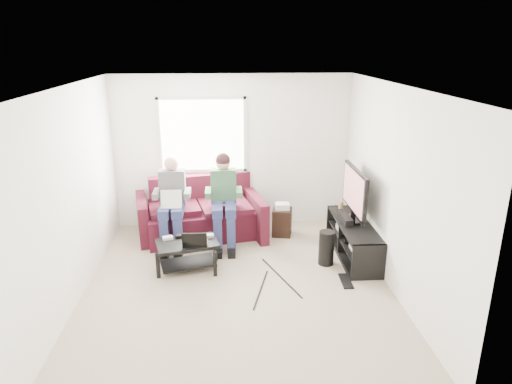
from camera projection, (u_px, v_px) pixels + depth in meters
floor at (238, 286)px, 6.05m from camera, size 4.50×4.50×0.00m
ceiling at (235, 86)px, 5.23m from camera, size 4.50×4.50×0.00m
wall_back at (233, 152)px, 7.77m from camera, size 4.50×0.00×4.50m
wall_front at (245, 286)px, 3.51m from camera, size 4.50×0.00×4.50m
wall_left at (71, 197)px, 5.51m from camera, size 0.00×4.50×4.50m
wall_right at (394, 190)px, 5.77m from camera, size 0.00×4.50×4.50m
window at (202, 135)px, 7.63m from camera, size 1.48×0.04×1.28m
sofa at (200, 215)px, 7.56m from camera, size 2.22×1.30×0.95m
person_left at (172, 199)px, 7.04m from camera, size 0.40×0.71×1.40m
person_right at (224, 194)px, 7.09m from camera, size 0.40×0.71×1.45m
laptop_silver at (171, 203)px, 6.90m from camera, size 0.39×0.35×0.24m
coffee_table at (187, 249)px, 6.42m from camera, size 0.94×0.70×0.42m
laptop_black at (195, 236)px, 6.27m from camera, size 0.37×0.29×0.24m
controller_a at (168, 238)px, 6.47m from camera, size 0.16×0.13×0.04m
controller_b at (181, 236)px, 6.54m from camera, size 0.16×0.12×0.04m
controller_c at (209, 236)px, 6.54m from camera, size 0.15×0.11×0.04m
tv_stand at (353, 241)px, 6.86m from camera, size 0.49×1.57×0.52m
tv at (355, 192)px, 6.72m from camera, size 0.12×1.10×0.81m
soundbar at (345, 218)px, 6.84m from camera, size 0.12×0.50×0.10m
drink_cup at (341, 205)px, 7.35m from camera, size 0.08×0.08×0.12m
console_white at (361, 248)px, 6.46m from camera, size 0.30×0.22×0.06m
console_grey at (348, 228)px, 7.12m from camera, size 0.34×0.26×0.08m
console_black at (354, 238)px, 6.79m from camera, size 0.38×0.30×0.07m
subwoofer at (326, 248)px, 6.59m from camera, size 0.22×0.22×0.51m
keyboard_floor at (346, 281)px, 6.16m from camera, size 0.15×0.40×0.02m
end_table at (282, 221)px, 7.59m from camera, size 0.31×0.31×0.56m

